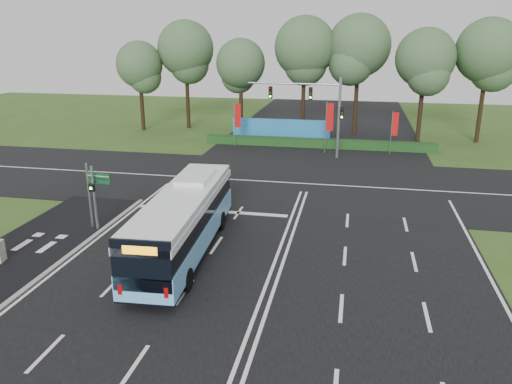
{
  "coord_description": "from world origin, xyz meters",
  "views": [
    {
      "loc": [
        3.4,
        -22.97,
        10.59
      ],
      "look_at": [
        -1.59,
        2.0,
        2.43
      ],
      "focal_mm": 35.0,
      "sensor_mm": 36.0,
      "label": 1
    }
  ],
  "objects": [
    {
      "name": "banner_flag_mid",
      "position": [
        1.06,
        22.24,
        3.05
      ],
      "size": [
        0.69,
        0.08,
        4.68
      ],
      "rotation": [
        0.0,
        0.0,
        0.04
      ],
      "color": "gray",
      "rests_on": "ground"
    },
    {
      "name": "bike_path",
      "position": [
        -12.5,
        -3.0,
        0.03
      ],
      "size": [
        5.0,
        18.0,
        0.06
      ],
      "primitive_type": "cube",
      "color": "black",
      "rests_on": "ground"
    },
    {
      "name": "kerb_strip",
      "position": [
        -10.1,
        -3.0,
        0.06
      ],
      "size": [
        0.25,
        18.0,
        0.12
      ],
      "primitive_type": "cube",
      "color": "gray",
      "rests_on": "ground"
    },
    {
      "name": "road_cross",
      "position": [
        0.0,
        12.0,
        0.03
      ],
      "size": [
        120.0,
        14.0,
        0.05
      ],
      "primitive_type": "cube",
      "color": "black",
      "rests_on": "ground"
    },
    {
      "name": "street_sign",
      "position": [
        -10.59,
        1.1,
        2.39
      ],
      "size": [
        1.47,
        0.23,
        3.78
      ],
      "rotation": [
        0.0,
        0.0,
        -0.1
      ],
      "color": "gray",
      "rests_on": "ground"
    },
    {
      "name": "city_bus",
      "position": [
        -4.6,
        -1.11,
        1.71
      ],
      "size": [
        3.14,
        11.95,
        3.39
      ],
      "rotation": [
        0.0,
        0.0,
        0.06
      ],
      "color": "#69B6F3",
      "rests_on": "ground"
    },
    {
      "name": "banner_flag_left",
      "position": [
        -7.75,
        23.46,
        2.76
      ],
      "size": [
        0.6,
        0.23,
        4.22
      ],
      "rotation": [
        0.0,
        0.0,
        0.31
      ],
      "color": "gray",
      "rests_on": "ground"
    },
    {
      "name": "hedge",
      "position": [
        0.0,
        24.5,
        0.4
      ],
      "size": [
        22.0,
        1.2,
        0.8
      ],
      "primitive_type": "cube",
      "color": "#153A15",
      "rests_on": "ground"
    },
    {
      "name": "pedestrian_signal",
      "position": [
        -10.46,
        0.81,
        2.02
      ],
      "size": [
        0.32,
        0.43,
        3.69
      ],
      "rotation": [
        0.0,
        0.0,
        0.14
      ],
      "color": "gray",
      "rests_on": "ground"
    },
    {
      "name": "banner_flag_right",
      "position": [
        6.86,
        22.87,
        2.58
      ],
      "size": [
        0.58,
        0.09,
        3.92
      ],
      "rotation": [
        0.0,
        0.0,
        0.08
      ],
      "color": "gray",
      "rests_on": "ground"
    },
    {
      "name": "traffic_light_gantry",
      "position": [
        0.21,
        20.5,
        4.66
      ],
      "size": [
        8.41,
        0.28,
        7.0
      ],
      "color": "gray",
      "rests_on": "ground"
    },
    {
      "name": "road_main",
      "position": [
        0.0,
        0.0,
        0.02
      ],
      "size": [
        20.0,
        120.0,
        0.04
      ],
      "primitive_type": "cube",
      "color": "black",
      "rests_on": "ground"
    },
    {
      "name": "eucalyptus_row",
      "position": [
        -1.13,
        30.79,
        8.63
      ],
      "size": [
        41.44,
        8.75,
        12.56
      ],
      "color": "black",
      "rests_on": "ground"
    },
    {
      "name": "ground",
      "position": [
        0.0,
        0.0,
        0.0
      ],
      "size": [
        120.0,
        120.0,
        0.0
      ],
      "primitive_type": "plane",
      "color": "#31511B",
      "rests_on": "ground"
    },
    {
      "name": "blue_hoarding",
      "position": [
        -4.0,
        27.0,
        1.1
      ],
      "size": [
        10.0,
        0.3,
        2.2
      ],
      "primitive_type": "cube",
      "color": "#2175B6",
      "rests_on": "ground"
    }
  ]
}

